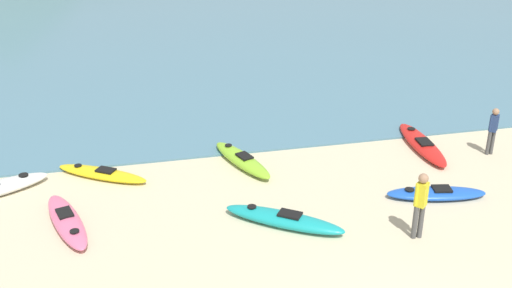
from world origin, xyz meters
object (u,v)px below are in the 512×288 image
object	(u,v)px
kayak_on_sand_0	(284,219)
kayak_on_sand_3	(242,160)
kayak_on_sand_4	(422,144)
kayak_on_sand_6	(436,193)
person_near_waterline	(493,128)
person_near_foreground	(420,202)
kayak_on_sand_5	(102,173)
kayak_on_sand_2	(67,221)

from	to	relation	value
kayak_on_sand_0	kayak_on_sand_3	distance (m)	3.68
kayak_on_sand_4	kayak_on_sand_3	bearing A→B (deg)	179.02
kayak_on_sand_0	kayak_on_sand_6	size ratio (longest dim) A/B	1.05
kayak_on_sand_3	kayak_on_sand_4	bearing A→B (deg)	-0.98
person_near_waterline	person_near_foreground	bearing A→B (deg)	-138.99
kayak_on_sand_4	kayak_on_sand_5	size ratio (longest dim) A/B	1.25
kayak_on_sand_0	kayak_on_sand_6	distance (m)	4.49
person_near_foreground	person_near_waterline	bearing A→B (deg)	41.01
kayak_on_sand_0	person_near_waterline	size ratio (longest dim) A/B	1.91
person_near_waterline	kayak_on_sand_6	bearing A→B (deg)	-144.05
kayak_on_sand_6	kayak_on_sand_3	bearing A→B (deg)	145.91
kayak_on_sand_2	kayak_on_sand_6	xyz separation A→B (m)	(9.82, -0.77, -0.02)
kayak_on_sand_6	person_near_waterline	bearing A→B (deg)	35.95
person_near_waterline	kayak_on_sand_3	bearing A→B (deg)	172.51
kayak_on_sand_0	kayak_on_sand_5	bearing A→B (deg)	140.02
kayak_on_sand_0	kayak_on_sand_5	xyz separation A→B (m)	(-4.50, 3.77, -0.05)
kayak_on_sand_3	kayak_on_sand_6	bearing A→B (deg)	-34.09
person_near_foreground	person_near_waterline	world-z (taller)	person_near_foreground
kayak_on_sand_0	kayak_on_sand_4	xyz separation A→B (m)	(5.65, 3.57, -0.03)
kayak_on_sand_4	kayak_on_sand_5	xyz separation A→B (m)	(-10.15, 0.20, -0.02)
kayak_on_sand_6	person_near_foreground	bearing A→B (deg)	-130.50
kayak_on_sand_0	kayak_on_sand_6	bearing A→B (deg)	5.53
person_near_foreground	person_near_waterline	distance (m)	5.97
person_near_foreground	kayak_on_sand_2	bearing A→B (deg)	163.49
kayak_on_sand_3	person_near_waterline	size ratio (longest dim) A/B	1.95
kayak_on_sand_3	person_near_foreground	distance (m)	6.02
kayak_on_sand_0	kayak_on_sand_6	xyz separation A→B (m)	(4.47, 0.43, -0.04)
kayak_on_sand_2	kayak_on_sand_5	xyz separation A→B (m)	(0.85, 2.57, -0.03)
kayak_on_sand_4	person_near_waterline	bearing A→B (deg)	-26.47
kayak_on_sand_5	person_near_waterline	distance (m)	12.09
kayak_on_sand_3	person_near_waterline	distance (m)	7.93
kayak_on_sand_5	person_near_foreground	bearing A→B (deg)	-33.89
kayak_on_sand_3	kayak_on_sand_0	bearing A→B (deg)	-85.13
kayak_on_sand_4	kayak_on_sand_6	size ratio (longest dim) A/B	1.25
kayak_on_sand_2	person_near_waterline	size ratio (longest dim) A/B	1.97
kayak_on_sand_2	person_near_waterline	xyz separation A→B (m)	(12.86, 1.44, 0.74)
person_near_waterline	kayak_on_sand_0	bearing A→B (deg)	-160.63
kayak_on_sand_4	kayak_on_sand_2	bearing A→B (deg)	-167.86
kayak_on_sand_3	person_near_waterline	xyz separation A→B (m)	(7.83, -1.03, 0.72)
kayak_on_sand_3	person_near_waterline	world-z (taller)	person_near_waterline
kayak_on_sand_0	kayak_on_sand_4	world-z (taller)	kayak_on_sand_0
kayak_on_sand_4	person_near_waterline	distance (m)	2.21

